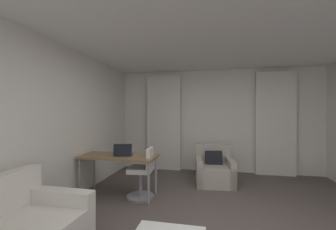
{
  "coord_description": "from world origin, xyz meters",
  "views": [
    {
      "loc": [
        -0.15,
        -2.56,
        1.49
      ],
      "look_at": [
        -0.94,
        1.36,
        1.46
      ],
      "focal_mm": 22.58,
      "sensor_mm": 36.0,
      "label": 1
    }
  ],
  "objects_px": {
    "armchair": "(214,171)",
    "laptop": "(123,153)",
    "desk_chair": "(143,176)",
    "desk": "(119,159)"
  },
  "relations": [
    {
      "from": "armchair",
      "to": "laptop",
      "type": "height_order",
      "value": "laptop"
    },
    {
      "from": "desk_chair",
      "to": "laptop",
      "type": "distance_m",
      "value": 0.53
    },
    {
      "from": "armchair",
      "to": "laptop",
      "type": "bearing_deg",
      "value": -145.93
    },
    {
      "from": "desk",
      "to": "desk_chair",
      "type": "bearing_deg",
      "value": -0.01
    },
    {
      "from": "armchair",
      "to": "desk",
      "type": "bearing_deg",
      "value": -147.87
    },
    {
      "from": "laptop",
      "to": "armchair",
      "type": "bearing_deg",
      "value": 34.07
    },
    {
      "from": "armchair",
      "to": "desk",
      "type": "xyz_separation_m",
      "value": [
        -1.7,
        -1.07,
        0.4
      ]
    },
    {
      "from": "armchair",
      "to": "desk_chair",
      "type": "xyz_separation_m",
      "value": [
        -1.25,
        -1.07,
        0.13
      ]
    },
    {
      "from": "desk_chair",
      "to": "laptop",
      "type": "xyz_separation_m",
      "value": [
        -0.36,
        -0.02,
        0.39
      ]
    },
    {
      "from": "armchair",
      "to": "laptop",
      "type": "distance_m",
      "value": 2.0
    }
  ]
}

